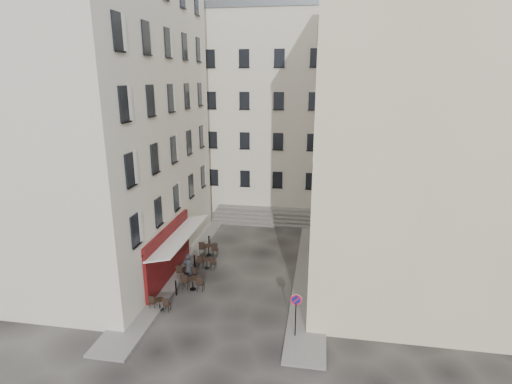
% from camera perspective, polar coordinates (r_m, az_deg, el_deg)
% --- Properties ---
extents(ground, '(90.00, 90.00, 0.00)m').
position_cam_1_polar(ground, '(24.83, -3.20, -13.97)').
color(ground, black).
rests_on(ground, ground).
extents(sidewalk_left, '(2.00, 22.00, 0.12)m').
position_cam_1_polar(sidewalk_left, '(29.38, -10.17, -9.11)').
color(sidewalk_left, slate).
rests_on(sidewalk_left, ground).
extents(sidewalk_right, '(2.00, 18.00, 0.12)m').
position_cam_1_polar(sidewalk_right, '(26.95, 7.81, -11.41)').
color(sidewalk_right, slate).
rests_on(sidewalk_right, ground).
extents(building_left, '(12.20, 16.20, 20.60)m').
position_cam_1_polar(building_left, '(28.56, -23.52, 10.51)').
color(building_left, beige).
rests_on(building_left, ground).
extents(building_right, '(12.20, 14.20, 18.60)m').
position_cam_1_polar(building_right, '(25.29, 22.50, 7.79)').
color(building_right, '#C9B395').
rests_on(building_right, ground).
extents(building_back, '(18.20, 10.20, 18.60)m').
position_cam_1_polar(building_back, '(40.52, 1.17, 11.59)').
color(building_back, beige).
rests_on(building_back, ground).
extents(cafe_storefront, '(1.74, 7.30, 3.50)m').
position_cam_1_polar(cafe_storefront, '(26.03, -12.19, -8.22)').
color(cafe_storefront, '#490D0A').
rests_on(cafe_storefront, ground).
extents(stone_steps, '(9.00, 3.15, 0.80)m').
position_cam_1_polar(stone_steps, '(35.95, 1.17, -3.52)').
color(stone_steps, '#5B5856').
rests_on(stone_steps, ground).
extents(bollard_near, '(0.12, 0.12, 0.98)m').
position_cam_1_polar(bollard_near, '(24.60, -11.36, -13.19)').
color(bollard_near, black).
rests_on(bollard_near, ground).
extents(bollard_mid, '(0.12, 0.12, 0.98)m').
position_cam_1_polar(bollard_mid, '(27.52, -8.78, -9.76)').
color(bollard_mid, black).
rests_on(bollard_mid, ground).
extents(bollard_far, '(0.12, 0.12, 0.98)m').
position_cam_1_polar(bollard_far, '(30.56, -6.74, -6.99)').
color(bollard_far, black).
rests_on(bollard_far, ground).
extents(no_parking_sign, '(0.54, 0.10, 2.38)m').
position_cam_1_polar(no_parking_sign, '(20.19, 5.72, -16.11)').
color(no_parking_sign, black).
rests_on(no_parking_sign, ground).
extents(bistro_table_a, '(1.20, 0.56, 0.85)m').
position_cam_1_polar(bistro_table_a, '(23.43, -13.57, -15.19)').
color(bistro_table_a, black).
rests_on(bistro_table_a, ground).
extents(bistro_table_b, '(1.40, 0.65, 0.98)m').
position_cam_1_polar(bistro_table_b, '(24.99, -9.00, -12.63)').
color(bistro_table_b, black).
rests_on(bistro_table_b, ground).
extents(bistro_table_c, '(1.35, 0.63, 0.95)m').
position_cam_1_polar(bistro_table_c, '(26.24, -9.82, -11.25)').
color(bistro_table_c, black).
rests_on(bistro_table_c, ground).
extents(bistro_table_d, '(1.27, 0.59, 0.89)m').
position_cam_1_polar(bistro_table_d, '(27.42, -7.02, -9.95)').
color(bistro_table_d, black).
rests_on(bistro_table_d, ground).
extents(bistro_table_e, '(1.39, 0.65, 0.98)m').
position_cam_1_polar(bistro_table_e, '(29.32, -6.78, -8.06)').
color(bistro_table_e, black).
rests_on(bistro_table_e, ground).
extents(pedestrian, '(0.76, 0.56, 1.91)m').
position_cam_1_polar(pedestrian, '(25.74, -9.66, -10.64)').
color(pedestrian, black).
rests_on(pedestrian, ground).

